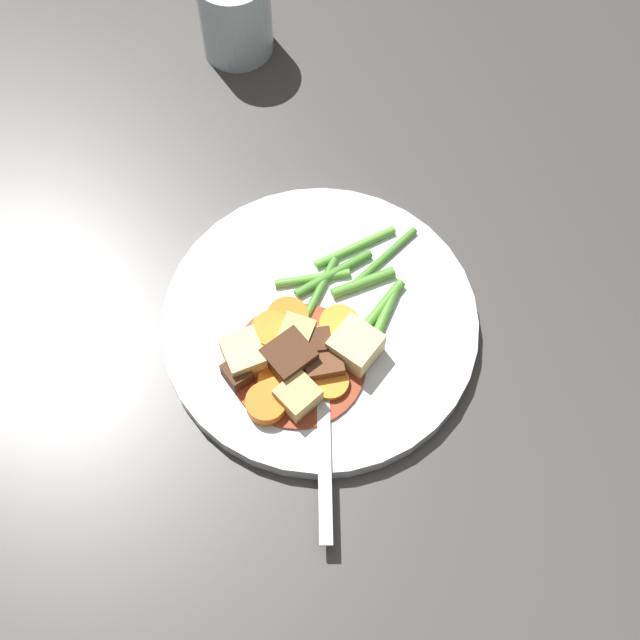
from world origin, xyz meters
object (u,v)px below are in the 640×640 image
potato_chunk_1 (355,346)px  potato_chunk_2 (297,335)px  potato_chunk_0 (298,396)px  meat_chunk_0 (237,374)px  dinner_plate (320,324)px  carrot_slice_5 (337,346)px  carrot_slice_7 (288,317)px  fork (324,423)px  meat_chunk_1 (289,359)px  carrot_slice_1 (338,328)px  carrot_slice_2 (266,404)px  meat_chunk_3 (314,345)px  water_glass (235,13)px  carrot_slice_6 (330,383)px  carrot_slice_4 (271,361)px  carrot_slice_3 (280,382)px  meat_chunk_2 (323,362)px  carrot_slice_0 (271,331)px

potato_chunk_1 → potato_chunk_2: bearing=-79.6°
potato_chunk_0 → meat_chunk_0: size_ratio=1.35×
dinner_plate → potato_chunk_1: bearing=66.8°
carrot_slice_5 → potato_chunk_1: bearing=97.1°
dinner_plate → carrot_slice_7: bearing=-66.2°
fork → meat_chunk_1: bearing=-127.2°
carrot_slice_1 → potato_chunk_0: (0.07, -0.00, 0.01)m
carrot_slice_2 → meat_chunk_3: size_ratio=1.18×
potato_chunk_0 → potato_chunk_1: (-0.06, 0.02, 0.00)m
carrot_slice_2 → carrot_slice_7: (-0.07, -0.02, -0.00)m
meat_chunk_1 → potato_chunk_0: bearing=36.7°
water_glass → carrot_slice_7: bearing=33.7°
carrot_slice_1 → carrot_slice_5: (0.02, 0.01, -0.00)m
carrot_slice_6 → fork: size_ratio=0.18×
potato_chunk_2 → carrot_slice_4: bearing=-20.8°
water_glass → potato_chunk_0: bearing=33.2°
carrot_slice_2 → carrot_slice_6: bearing=134.4°
carrot_slice_4 → meat_chunk_3: 0.04m
potato_chunk_2 → carrot_slice_3: bearing=4.7°
carrot_slice_4 → carrot_slice_7: carrot_slice_4 is taller
carrot_slice_2 → potato_chunk_1: (-0.07, 0.04, 0.01)m
potato_chunk_1 → meat_chunk_1: meat_chunk_1 is taller
carrot_slice_5 → meat_chunk_2: bearing=-12.0°
carrot_slice_1 → water_glass: size_ratio=0.38×
potato_chunk_2 → fork: potato_chunk_2 is taller
potato_chunk_2 → meat_chunk_0: 0.06m
potato_chunk_0 → meat_chunk_1: size_ratio=0.83×
carrot_slice_2 → meat_chunk_3: 0.06m
carrot_slice_6 → meat_chunk_1: 0.04m
dinner_plate → carrot_slice_3: 0.07m
meat_chunk_2 → potato_chunk_0: bearing=-8.9°
meat_chunk_2 → fork: size_ratio=0.18×
fork → water_glass: (-0.33, -0.23, 0.02)m
carrot_slice_3 → potato_chunk_1: (-0.05, 0.04, 0.01)m
dinner_plate → potato_chunk_2: potato_chunk_2 is taller
potato_chunk_1 → carrot_slice_5: bearing=-82.9°
carrot_slice_1 → carrot_slice_6: bearing=15.8°
potato_chunk_2 → meat_chunk_3: bearing=82.3°
potato_chunk_2 → meat_chunk_2: potato_chunk_2 is taller
carrot_slice_2 → water_glass: water_glass is taller
carrot_slice_3 → carrot_slice_0: bearing=-146.0°
carrot_slice_5 → carrot_slice_3: bearing=-31.1°
carrot_slice_1 → carrot_slice_7: (0.01, -0.04, -0.00)m
dinner_plate → fork: fork is taller
carrot_slice_6 → carrot_slice_3: bearing=-66.2°
potato_chunk_2 → meat_chunk_3: 0.02m
potato_chunk_1 → meat_chunk_2: potato_chunk_1 is taller
carrot_slice_2 → carrot_slice_3: carrot_slice_2 is taller
potato_chunk_2 → potato_chunk_1: bearing=100.4°
meat_chunk_1 → meat_chunk_2: (-0.01, 0.02, -0.00)m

